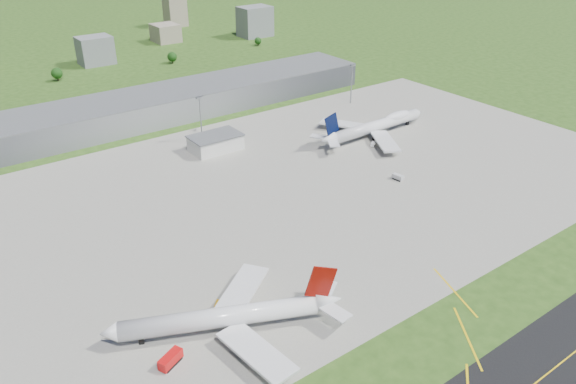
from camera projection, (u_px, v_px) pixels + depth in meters
ground at (159, 127)px, 330.70m from camera, size 1400.00×1400.00×0.00m
apron at (281, 192)px, 257.46m from camera, size 360.00×190.00×0.08m
terminal at (147, 108)px, 337.90m from camera, size 300.00×42.00×15.00m
ops_building at (216, 143)px, 298.41m from camera, size 26.00×16.00×8.00m
mast_center at (200, 111)px, 302.73m from camera, size 3.50×2.00×25.90m
mast_east at (352, 77)px, 360.37m from camera, size 3.50×2.00×25.90m
airliner_red_twin at (229, 317)px, 172.53m from camera, size 70.19×52.90×20.39m
airliner_blue_quad at (377, 126)px, 316.44m from camera, size 78.34×61.57×20.49m
fire_truck at (171, 360)px, 161.57m from camera, size 8.51×6.02×3.54m
tug_yellow at (219, 305)px, 184.44m from camera, size 4.16×4.18×1.85m
van_white_near at (398, 177)px, 267.81m from camera, size 3.07×5.64×2.71m
van_white_far at (373, 144)px, 304.26m from camera, size 4.40×3.84×2.15m
bldg_c at (95, 50)px, 450.17m from camera, size 26.00×20.00×22.00m
bldg_ce at (166, 33)px, 522.02m from camera, size 22.00×24.00×16.00m
bldg_e at (255, 22)px, 539.75m from camera, size 30.00×22.00×28.00m
bldg_tall_e at (175, 8)px, 581.12m from camera, size 20.00×18.00×36.00m
tree_c at (57, 73)px, 410.22m from camera, size 8.10×8.10×9.90m
tree_e at (172, 57)px, 453.96m from camera, size 7.65×7.65×9.35m
tree_far_e at (258, 41)px, 508.71m from camera, size 6.30×6.30×7.70m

